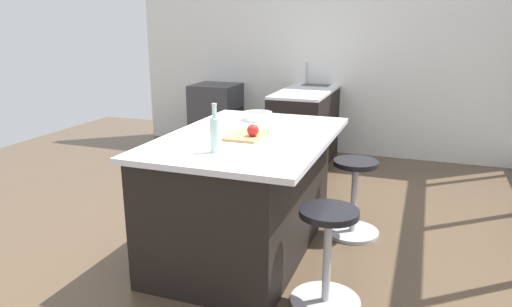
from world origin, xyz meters
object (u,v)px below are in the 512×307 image
Objects in this scene: oven_range at (216,116)px; stool_middle at (327,261)px; stool_by_window at (354,200)px; kitchen_island at (244,192)px; cutting_board at (247,135)px; apple_red at (253,130)px; water_bottle at (215,133)px; fruit_bowl at (258,116)px.

stool_middle is (3.26, 2.23, -0.14)m from oven_range.
stool_middle is (1.08, 0.00, 0.00)m from stool_by_window.
oven_range is 0.51× the size of kitchen_island.
stool_middle is (0.54, 0.76, -0.16)m from kitchen_island.
apple_red is at bearing 55.77° from cutting_board.
water_bottle is (1.06, -0.75, 0.74)m from stool_by_window.
kitchen_island reaches higher than stool_by_window.
apple_red reaches higher than fruit_bowl.
oven_range is 3.72× the size of fruit_bowl.
cutting_board reaches higher than oven_range.
fruit_bowl is (-1.03, -0.08, -0.08)m from water_bottle.
kitchen_island is (2.72, 1.48, 0.02)m from oven_range.
apple_red is 0.27× the size of water_bottle.
cutting_board is 1.51× the size of fruit_bowl.
kitchen_island is at bearing -140.93° from cutting_board.
apple_red is (0.11, 0.11, 0.51)m from kitchen_island.
apple_red is (-0.43, -0.64, 0.68)m from stool_middle.
apple_red is 0.43m from water_bottle.
stool_by_window is 2.04× the size of water_bottle.
water_bottle is 1.31× the size of fruit_bowl.
stool_by_window is (2.18, 2.23, -0.14)m from oven_range.
cutting_board is (2.79, 1.53, 0.48)m from oven_range.
kitchen_island is 2.70× the size of stool_by_window.
oven_range is 3.62m from water_bottle.
stool_by_window is 1.00× the size of stool_middle.
water_bottle is (0.41, -0.10, 0.06)m from apple_red.
apple_red is at bearing 47.01° from kitchen_island.
oven_range is 1.39× the size of stool_middle.
fruit_bowl reaches higher than stool_middle.
apple_red is at bearing 16.64° from fruit_bowl.
stool_middle is at bearing 55.95° from apple_red.
stool_by_window is 1.77× the size of cutting_board.
water_bottle is at bearing 24.66° from oven_range.
cutting_board is at bearing -124.23° from apple_red.
stool_middle is 2.04× the size of water_bottle.
oven_range is at bearing -134.37° from stool_by_window.
stool_middle is at bearing 0.00° from stool_by_window.
stool_by_window is 1.49m from water_bottle.
oven_range is 3.13m from stool_by_window.
water_bottle is 1.04m from fruit_bowl.
stool_middle is at bearing 38.11° from fruit_bowl.
fruit_bowl is (-1.06, -0.83, 0.65)m from stool_middle.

